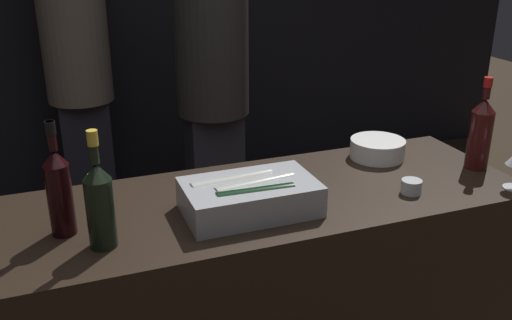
{
  "coord_description": "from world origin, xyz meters",
  "views": [
    {
      "loc": [
        -0.61,
        -1.28,
        1.8
      ],
      "look_at": [
        0.0,
        0.34,
        1.11
      ],
      "focal_mm": 40.0,
      "sensor_mm": 36.0,
      "label": 1
    }
  ],
  "objects_px": {
    "bowl_white": "(377,148)",
    "champagne_bottle": "(100,202)",
    "person_in_hoodie": "(79,75)",
    "person_blond_tee": "(213,85)",
    "ice_bin_with_bottles": "(249,196)",
    "red_wine_bottle_tall": "(481,132)",
    "candle_votive": "(411,187)",
    "red_wine_bottle_black_foil": "(59,190)"
  },
  "relations": [
    {
      "from": "champagne_bottle",
      "to": "red_wine_bottle_black_foil",
      "type": "height_order",
      "value": "red_wine_bottle_black_foil"
    },
    {
      "from": "bowl_white",
      "to": "person_in_hoodie",
      "type": "relative_size",
      "value": 0.12
    },
    {
      "from": "ice_bin_with_bottles",
      "to": "candle_votive",
      "type": "distance_m",
      "value": 0.56
    },
    {
      "from": "bowl_white",
      "to": "candle_votive",
      "type": "height_order",
      "value": "bowl_white"
    },
    {
      "from": "person_blond_tee",
      "to": "ice_bin_with_bottles",
      "type": "bearing_deg",
      "value": -29.71
    },
    {
      "from": "bowl_white",
      "to": "red_wine_bottle_tall",
      "type": "distance_m",
      "value": 0.37
    },
    {
      "from": "candle_votive",
      "to": "person_in_hoodie",
      "type": "distance_m",
      "value": 2.41
    },
    {
      "from": "red_wine_bottle_tall",
      "to": "red_wine_bottle_black_foil",
      "type": "distance_m",
      "value": 1.46
    },
    {
      "from": "bowl_white",
      "to": "red_wine_bottle_black_foil",
      "type": "height_order",
      "value": "red_wine_bottle_black_foil"
    },
    {
      "from": "bowl_white",
      "to": "red_wine_bottle_black_foil",
      "type": "distance_m",
      "value": 1.19
    },
    {
      "from": "ice_bin_with_bottles",
      "to": "person_in_hoodie",
      "type": "relative_size",
      "value": 0.23
    },
    {
      "from": "bowl_white",
      "to": "red_wine_bottle_tall",
      "type": "relative_size",
      "value": 0.61
    },
    {
      "from": "bowl_white",
      "to": "person_in_hoodie",
      "type": "xyz_separation_m",
      "value": [
        -0.96,
        1.92,
        -0.05
      ]
    },
    {
      "from": "ice_bin_with_bottles",
      "to": "bowl_white",
      "type": "height_order",
      "value": "ice_bin_with_bottles"
    },
    {
      "from": "red_wine_bottle_black_foil",
      "to": "person_in_hoodie",
      "type": "relative_size",
      "value": 0.19
    },
    {
      "from": "red_wine_bottle_tall",
      "to": "red_wine_bottle_black_foil",
      "type": "bearing_deg",
      "value": 179.34
    },
    {
      "from": "person_in_hoodie",
      "to": "red_wine_bottle_black_foil",
      "type": "bearing_deg",
      "value": -108.41
    },
    {
      "from": "champagne_bottle",
      "to": "person_in_hoodie",
      "type": "distance_m",
      "value": 2.24
    },
    {
      "from": "red_wine_bottle_black_foil",
      "to": "person_in_hoodie",
      "type": "height_order",
      "value": "person_in_hoodie"
    },
    {
      "from": "bowl_white",
      "to": "red_wine_bottle_tall",
      "type": "bearing_deg",
      "value": -37.06
    },
    {
      "from": "champagne_bottle",
      "to": "person_in_hoodie",
      "type": "height_order",
      "value": "person_in_hoodie"
    },
    {
      "from": "bowl_white",
      "to": "person_blond_tee",
      "type": "height_order",
      "value": "person_blond_tee"
    },
    {
      "from": "ice_bin_with_bottles",
      "to": "champagne_bottle",
      "type": "xyz_separation_m",
      "value": [
        -0.45,
        -0.05,
        0.08
      ]
    },
    {
      "from": "ice_bin_with_bottles",
      "to": "red_wine_bottle_black_foil",
      "type": "bearing_deg",
      "value": 173.85
    },
    {
      "from": "ice_bin_with_bottles",
      "to": "red_wine_bottle_tall",
      "type": "height_order",
      "value": "red_wine_bottle_tall"
    },
    {
      "from": "champagne_bottle",
      "to": "red_wine_bottle_tall",
      "type": "bearing_deg",
      "value": 4.06
    },
    {
      "from": "champagne_bottle",
      "to": "person_blond_tee",
      "type": "height_order",
      "value": "person_blond_tee"
    },
    {
      "from": "ice_bin_with_bottles",
      "to": "person_in_hoodie",
      "type": "distance_m",
      "value": 2.2
    },
    {
      "from": "red_wine_bottle_black_foil",
      "to": "person_blond_tee",
      "type": "bearing_deg",
      "value": 59.52
    },
    {
      "from": "candle_votive",
      "to": "red_wine_bottle_black_foil",
      "type": "bearing_deg",
      "value": 173.69
    },
    {
      "from": "red_wine_bottle_tall",
      "to": "red_wine_bottle_black_foil",
      "type": "xyz_separation_m",
      "value": [
        -1.46,
        0.02,
        -0.0
      ]
    },
    {
      "from": "ice_bin_with_bottles",
      "to": "red_wine_bottle_black_foil",
      "type": "relative_size",
      "value": 1.21
    },
    {
      "from": "red_wine_bottle_black_foil",
      "to": "person_blond_tee",
      "type": "xyz_separation_m",
      "value": [
        0.9,
        1.54,
        -0.14
      ]
    },
    {
      "from": "person_in_hoodie",
      "to": "bowl_white",
      "type": "bearing_deg",
      "value": -76.17
    },
    {
      "from": "ice_bin_with_bottles",
      "to": "person_blond_tee",
      "type": "height_order",
      "value": "person_blond_tee"
    },
    {
      "from": "bowl_white",
      "to": "red_wine_bottle_black_foil",
      "type": "bearing_deg",
      "value": -170.26
    },
    {
      "from": "bowl_white",
      "to": "champagne_bottle",
      "type": "relative_size",
      "value": 0.62
    },
    {
      "from": "candle_votive",
      "to": "person_blond_tee",
      "type": "relative_size",
      "value": 0.04
    },
    {
      "from": "person_in_hoodie",
      "to": "person_blond_tee",
      "type": "xyz_separation_m",
      "value": [
        0.7,
        -0.58,
        0.01
      ]
    },
    {
      "from": "ice_bin_with_bottles",
      "to": "red_wine_bottle_tall",
      "type": "xyz_separation_m",
      "value": [
        0.91,
        0.04,
        0.09
      ]
    },
    {
      "from": "person_blond_tee",
      "to": "red_wine_bottle_tall",
      "type": "bearing_deg",
      "value": 2.49
    },
    {
      "from": "red_wine_bottle_tall",
      "to": "person_blond_tee",
      "type": "height_order",
      "value": "person_blond_tee"
    }
  ]
}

